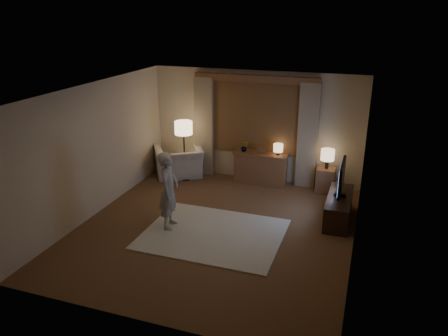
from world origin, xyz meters
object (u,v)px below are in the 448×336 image
at_px(armchair, 179,162).
at_px(sideboard, 260,169).
at_px(person, 169,190).
at_px(tv_stand, 339,208).
at_px(side_table, 325,180).

bearing_deg(armchair, sideboard, 154.03).
relative_size(sideboard, person, 0.81).
bearing_deg(armchair, person, 78.95).
bearing_deg(person, armchair, 11.46).
distance_m(armchair, tv_stand, 4.11).
height_order(armchair, side_table, armchair).
xyz_separation_m(side_table, person, (-2.57, -2.67, 0.48)).
xyz_separation_m(sideboard, armchair, (-2.01, -0.21, 0.02)).
xyz_separation_m(armchair, tv_stand, (3.94, -1.15, -0.12)).
distance_m(side_table, tv_stand, 1.38).
bearing_deg(sideboard, tv_stand, -35.25).
height_order(side_table, person, person).
relative_size(sideboard, armchair, 1.07).
relative_size(armchair, person, 0.76).
bearing_deg(tv_stand, armchair, 163.74).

